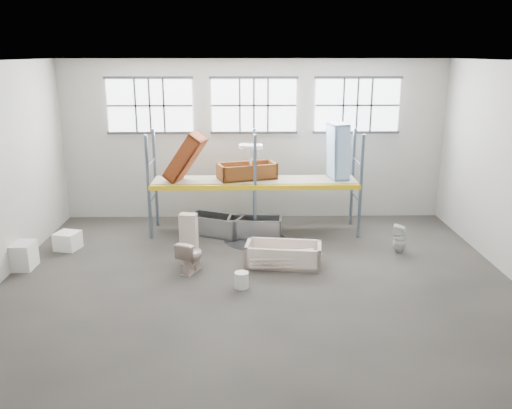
{
  "coord_description": "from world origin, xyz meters",
  "views": [
    {
      "loc": [
        -0.25,
        -11.71,
        5.17
      ],
      "look_at": [
        0.0,
        1.5,
        1.4
      ],
      "focal_mm": 37.44,
      "sensor_mm": 36.0,
      "label": 1
    }
  ],
  "objects_px": {
    "toilet_white": "(400,238)",
    "rust_tub_flat": "(247,171)",
    "bucket": "(242,280)",
    "cistern_tall": "(189,239)",
    "steel_tub_right": "(255,227)",
    "toilet_beige": "(191,256)",
    "blue_tub_upright": "(338,152)",
    "steel_tub_left": "(216,225)",
    "bathtub_beige": "(283,254)",
    "carton_near": "(18,256)"
  },
  "relations": [
    {
      "from": "cistern_tall",
      "to": "blue_tub_upright",
      "type": "height_order",
      "value": "blue_tub_upright"
    },
    {
      "from": "cistern_tall",
      "to": "bucket",
      "type": "height_order",
      "value": "cistern_tall"
    },
    {
      "from": "bathtub_beige",
      "to": "rust_tub_flat",
      "type": "relative_size",
      "value": 1.13
    },
    {
      "from": "toilet_beige",
      "to": "carton_near",
      "type": "relative_size",
      "value": 1.06
    },
    {
      "from": "blue_tub_upright",
      "to": "carton_near",
      "type": "height_order",
      "value": "blue_tub_upright"
    },
    {
      "from": "steel_tub_left",
      "to": "steel_tub_right",
      "type": "distance_m",
      "value": 1.17
    },
    {
      "from": "bathtub_beige",
      "to": "rust_tub_flat",
      "type": "distance_m",
      "value": 3.28
    },
    {
      "from": "rust_tub_flat",
      "to": "blue_tub_upright",
      "type": "height_order",
      "value": "blue_tub_upright"
    },
    {
      "from": "bathtub_beige",
      "to": "steel_tub_left",
      "type": "distance_m",
      "value": 3.0
    },
    {
      "from": "blue_tub_upright",
      "to": "carton_near",
      "type": "relative_size",
      "value": 2.13
    },
    {
      "from": "blue_tub_upright",
      "to": "bucket",
      "type": "xyz_separation_m",
      "value": [
        -2.8,
        -4.1,
        -2.21
      ]
    },
    {
      "from": "toilet_beige",
      "to": "cistern_tall",
      "type": "height_order",
      "value": "cistern_tall"
    },
    {
      "from": "toilet_beige",
      "to": "blue_tub_upright",
      "type": "relative_size",
      "value": 0.5
    },
    {
      "from": "toilet_beige",
      "to": "cistern_tall",
      "type": "relative_size",
      "value": 0.62
    },
    {
      "from": "bathtub_beige",
      "to": "steel_tub_right",
      "type": "distance_m",
      "value": 2.3
    },
    {
      "from": "cistern_tall",
      "to": "blue_tub_upright",
      "type": "distance_m",
      "value": 5.19
    },
    {
      "from": "toilet_white",
      "to": "steel_tub_right",
      "type": "relative_size",
      "value": 0.49
    },
    {
      "from": "toilet_white",
      "to": "carton_near",
      "type": "xyz_separation_m",
      "value": [
        -9.77,
        -0.94,
        -0.05
      ]
    },
    {
      "from": "carton_near",
      "to": "rust_tub_flat",
      "type": "bearing_deg",
      "value": 26.51
    },
    {
      "from": "steel_tub_left",
      "to": "toilet_white",
      "type": "bearing_deg",
      "value": -16.91
    },
    {
      "from": "blue_tub_upright",
      "to": "bucket",
      "type": "height_order",
      "value": "blue_tub_upright"
    },
    {
      "from": "steel_tub_left",
      "to": "rust_tub_flat",
      "type": "height_order",
      "value": "rust_tub_flat"
    },
    {
      "from": "cistern_tall",
      "to": "toilet_beige",
      "type": "bearing_deg",
      "value": -70.03
    },
    {
      "from": "toilet_beige",
      "to": "toilet_white",
      "type": "relative_size",
      "value": 1.07
    },
    {
      "from": "blue_tub_upright",
      "to": "bucket",
      "type": "relative_size",
      "value": 4.38
    },
    {
      "from": "toilet_white",
      "to": "bucket",
      "type": "distance_m",
      "value": 4.77
    },
    {
      "from": "steel_tub_right",
      "to": "steel_tub_left",
      "type": "bearing_deg",
      "value": 170.89
    },
    {
      "from": "toilet_white",
      "to": "steel_tub_left",
      "type": "relative_size",
      "value": 0.48
    },
    {
      "from": "toilet_beige",
      "to": "steel_tub_right",
      "type": "bearing_deg",
      "value": -98.47
    },
    {
      "from": "blue_tub_upright",
      "to": "bathtub_beige",
      "type": "bearing_deg",
      "value": -122.53
    },
    {
      "from": "steel_tub_right",
      "to": "blue_tub_upright",
      "type": "distance_m",
      "value": 3.27
    },
    {
      "from": "toilet_white",
      "to": "carton_near",
      "type": "relative_size",
      "value": 0.99
    },
    {
      "from": "rust_tub_flat",
      "to": "carton_near",
      "type": "height_order",
      "value": "rust_tub_flat"
    },
    {
      "from": "toilet_white",
      "to": "carton_near",
      "type": "bearing_deg",
      "value": -64.37
    },
    {
      "from": "steel_tub_left",
      "to": "carton_near",
      "type": "height_order",
      "value": "carton_near"
    },
    {
      "from": "rust_tub_flat",
      "to": "carton_near",
      "type": "bearing_deg",
      "value": -153.49
    },
    {
      "from": "bathtub_beige",
      "to": "blue_tub_upright",
      "type": "distance_m",
      "value": 3.89
    },
    {
      "from": "steel_tub_right",
      "to": "bucket",
      "type": "bearing_deg",
      "value": -95.86
    },
    {
      "from": "bucket",
      "to": "cistern_tall",
      "type": "bearing_deg",
      "value": 131.85
    },
    {
      "from": "toilet_white",
      "to": "steel_tub_right",
      "type": "height_order",
      "value": "toilet_white"
    },
    {
      "from": "bucket",
      "to": "toilet_white",
      "type": "bearing_deg",
      "value": 27.54
    },
    {
      "from": "steel_tub_right",
      "to": "bathtub_beige",
      "type": "bearing_deg",
      "value": -72.8
    },
    {
      "from": "toilet_white",
      "to": "rust_tub_flat",
      "type": "height_order",
      "value": "rust_tub_flat"
    },
    {
      "from": "steel_tub_left",
      "to": "rust_tub_flat",
      "type": "relative_size",
      "value": 0.95
    },
    {
      "from": "cistern_tall",
      "to": "steel_tub_right",
      "type": "xyz_separation_m",
      "value": [
        1.7,
        2.05,
        -0.37
      ]
    },
    {
      "from": "bucket",
      "to": "carton_near",
      "type": "height_order",
      "value": "carton_near"
    },
    {
      "from": "cistern_tall",
      "to": "blue_tub_upright",
      "type": "bearing_deg",
      "value": 42.92
    },
    {
      "from": "steel_tub_left",
      "to": "steel_tub_right",
      "type": "height_order",
      "value": "steel_tub_left"
    },
    {
      "from": "cistern_tall",
      "to": "steel_tub_left",
      "type": "distance_m",
      "value": 2.33
    },
    {
      "from": "steel_tub_left",
      "to": "carton_near",
      "type": "xyz_separation_m",
      "value": [
        -4.76,
        -2.47,
        0.04
      ]
    }
  ]
}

